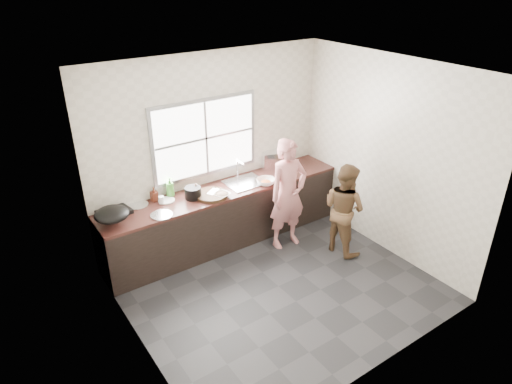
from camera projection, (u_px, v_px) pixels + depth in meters
floor at (278, 286)px, 5.82m from camera, size 3.60×3.20×0.01m
ceiling at (284, 72)px, 4.60m from camera, size 3.60×3.20×0.01m
wall_back at (211, 150)px, 6.39m from camera, size 3.60×0.01×2.70m
wall_left at (129, 241)px, 4.30m from camera, size 0.01×3.20×2.70m
wall_right at (388, 158)px, 6.13m from camera, size 0.01×3.20×2.70m
wall_front at (391, 259)px, 4.03m from camera, size 3.60×0.01×2.70m
cabinet at (225, 217)px, 6.58m from camera, size 3.60×0.62×0.82m
countertop at (224, 190)px, 6.39m from camera, size 3.60×0.64×0.04m
sink at (245, 183)px, 6.55m from camera, size 0.55×0.45×0.02m
faucet at (237, 169)px, 6.64m from camera, size 0.02×0.02×0.30m
window_frame at (205, 138)px, 6.24m from camera, size 1.60×0.05×1.10m
window_glazing at (206, 138)px, 6.22m from camera, size 1.50×0.01×1.00m
woman at (288, 198)px, 6.38m from camera, size 0.57×0.39×1.51m
person_side at (344, 209)px, 6.28m from camera, size 0.55×0.68×1.32m
cutting_board at (212, 195)px, 6.17m from camera, size 0.55×0.55×0.04m
cleaver at (213, 191)px, 6.22m from camera, size 0.21×0.19×0.01m
bowl_mince at (222, 195)px, 6.16m from camera, size 0.27×0.27×0.05m
bowl_crabs at (266, 182)px, 6.50m from camera, size 0.22×0.22×0.07m
bowl_held at (264, 181)px, 6.54m from camera, size 0.24×0.24×0.06m
black_pot at (193, 193)px, 6.10m from camera, size 0.28×0.28×0.16m
plate_food at (167, 200)px, 6.05m from camera, size 0.27×0.27×0.02m
bottle_green at (170, 187)px, 6.11m from camera, size 0.14×0.14×0.28m
bottle_brown_tall at (154, 195)px, 6.03m from camera, size 0.08×0.08×0.18m
bottle_brown_short at (196, 190)px, 6.16m from camera, size 0.16×0.16×0.16m
glass_jar at (161, 200)px, 5.98m from camera, size 0.07×0.07×0.10m
burner at (113, 211)px, 5.75m from camera, size 0.43×0.43×0.06m
wok at (112, 214)px, 5.46m from camera, size 0.49×0.49×0.16m
dish_rack at (273, 159)px, 7.00m from camera, size 0.41×0.34×0.26m
pot_lid_left at (162, 215)px, 5.71m from camera, size 0.37×0.37×0.01m
pot_lid_right at (138, 205)px, 5.95m from camera, size 0.36×0.36×0.01m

